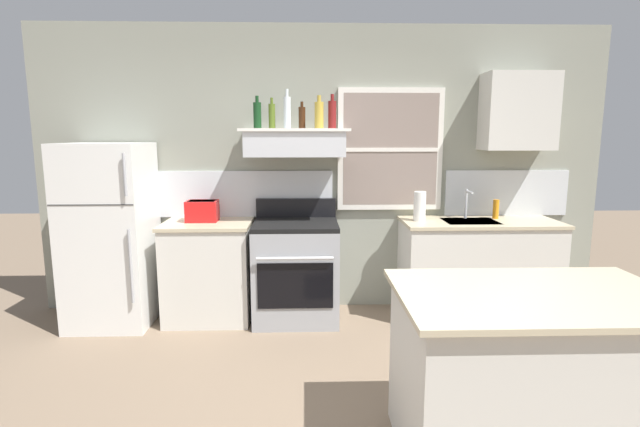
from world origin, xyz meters
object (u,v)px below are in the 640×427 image
Objects in this scene: bottle_clear_tall at (287,112)px; kitchen_island at (530,376)px; toaster at (202,211)px; dish_soap_bottle at (496,209)px; bottle_dark_green_wine at (257,115)px; bottle_brown_stout at (302,117)px; stove_range at (296,270)px; refrigerator at (110,235)px; bottle_olive_oil_square at (272,116)px; paper_towel_roll at (420,206)px; bottle_champagne_gold_foil at (319,115)px; bottle_red_label_wine at (332,114)px.

kitchen_island is at bearing -57.44° from bottle_clear_tall.
dish_soap_bottle is (2.73, 0.06, -0.01)m from toaster.
kitchen_island is at bearing -53.36° from bottle_dark_green_wine.
bottle_brown_stout is 2.80m from kitchen_island.
toaster reaches higher than stove_range.
bottle_olive_oil_square is (1.44, 0.16, 1.05)m from refrigerator.
bottle_clear_tall is 1.27× the size of paper_towel_roll.
bottle_champagne_gold_foil is at bearing 2.64° from refrigerator.
bottle_dark_green_wine is 1.21× the size of bottle_brown_stout.
bottle_clear_tall is 0.41m from bottle_red_label_wine.
bottle_dark_green_wine reaches higher than paper_towel_roll.
refrigerator reaches higher than stove_range.
bottle_olive_oil_square is at bearing -178.62° from bottle_red_label_wine.
bottle_dark_green_wine is 0.21× the size of kitchen_island.
bottle_red_label_wine is at bearing 10.10° from bottle_clear_tall.
toaster reaches higher than dish_soap_bottle.
bottle_dark_green_wine is at bearing 170.61° from bottle_champagne_gold_foil.
bottle_champagne_gold_foil is at bearing -10.50° from bottle_olive_oil_square.
bottle_clear_tall is at bearing 3.80° from refrigerator.
toaster is at bearing -171.92° from bottle_dark_green_wine.
kitchen_island is at bearing -86.69° from paper_towel_roll.
dish_soap_bottle is at bearing 73.44° from kitchen_island.
kitchen_island is (1.32, -2.06, -1.43)m from bottle_clear_tall.
bottle_dark_green_wine is at bearing 165.05° from bottle_clear_tall.
bottle_clear_tall is at bearing -178.38° from dish_soap_bottle.
dish_soap_bottle is at bearing -0.26° from bottle_brown_stout.
bottle_champagne_gold_foil is at bearing -143.06° from bottle_red_label_wine.
bottle_olive_oil_square is (0.13, -0.01, -0.01)m from bottle_dark_green_wine.
kitchen_island is at bearing -55.53° from bottle_olive_oil_square.
kitchen_island is at bearing -66.83° from bottle_red_label_wine.
stove_range is 1.39m from bottle_brown_stout.
refrigerator is 1.49× the size of stove_range.
refrigerator is at bearing -177.36° from bottle_champagne_gold_foil.
bottle_red_label_wine reaches higher than refrigerator.
bottle_clear_tall is at bearing 0.02° from toaster.
bottle_clear_tall is (0.27, -0.07, 0.02)m from bottle_dark_green_wine.
bottle_champagne_gold_foil is (0.55, -0.09, -0.00)m from bottle_dark_green_wine.
bottle_dark_green_wine is 0.84× the size of bottle_clear_tall.
bottle_olive_oil_square is at bearing -179.07° from bottle_brown_stout.
dish_soap_bottle is at bearing 1.16° from toaster.
paper_towel_roll is (1.13, 0.04, 0.58)m from stove_range.
bottle_clear_tall is at bearing 177.86° from paper_towel_roll.
bottle_olive_oil_square is at bearing 6.48° from refrigerator.
paper_towel_roll is at bearing -5.77° from bottle_brown_stout.
bottle_clear_tall is 0.25× the size of kitchen_island.
dish_soap_bottle is 2.28m from kitchen_island.
dish_soap_bottle is 0.13× the size of kitchen_island.
refrigerator is 1.79m from bottle_olive_oil_square.
bottle_red_label_wine reaches higher than bottle_champagne_gold_foil.
bottle_red_label_wine reaches higher than bottle_olive_oil_square.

